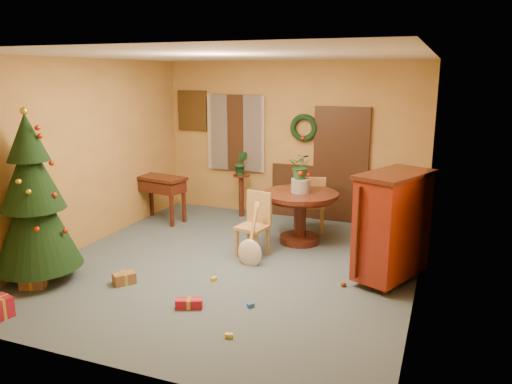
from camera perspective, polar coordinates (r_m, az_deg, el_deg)
The scene contains 20 objects.
room_envelope at distance 9.32m, azimuth 5.19°, elevation 3.76°, with size 5.50×5.50×5.50m.
dining_table at distance 7.99m, azimuth 5.07°, elevation -1.79°, with size 1.21×1.21×0.83m.
urn at distance 7.91m, azimuth 5.12°, elevation 0.72°, with size 0.30×0.30×0.22m, color slate.
centerpiece_plant at distance 7.84m, azimuth 5.17°, elevation 2.97°, with size 0.37×0.32×0.41m, color #1E4C23.
chair_near at distance 7.45m, azimuth -0.10°, elevation -3.41°, with size 0.48×0.48×0.96m.
chair_far at distance 8.58m, azimuth 6.47°, elevation -1.13°, with size 0.53×0.53×0.98m.
guitar at distance 7.07m, azimuth -0.71°, elevation -5.06°, with size 0.37×0.17×0.86m, color beige, non-canonical shape.
plant_stand at distance 9.46m, azimuth -1.69°, elevation 0.17°, with size 0.31×0.31×0.81m.
stand_plant at distance 9.35m, azimuth -1.71°, elevation 3.33°, with size 0.25×0.20×0.45m, color #19471E.
christmas_tree at distance 6.98m, azimuth -24.09°, elevation -0.98°, with size 1.10×1.10×2.27m.
writing_desk at distance 9.28m, azimuth -10.87°, elevation 0.49°, with size 1.01×0.63×0.84m.
sideboard at distance 6.68m, azimuth 15.33°, elevation -3.53°, with size 1.00×1.28×1.46m.
gift_a at distance 7.07m, azimuth -24.10°, elevation -9.33°, with size 0.36×0.33×0.16m.
gift_c at distance 6.81m, azimuth -14.83°, elevation -9.49°, with size 0.32×0.33×0.15m.
gift_d at distance 6.02m, azimuth -7.66°, elevation -12.50°, with size 0.33×0.23×0.11m.
toy_a at distance 5.99m, azimuth -0.61°, elevation -12.82°, with size 0.08×0.05×0.05m, color #295FB4.
toy_b at distance 6.62m, azimuth 10.02°, elevation -10.33°, with size 0.06×0.06×0.06m, color green.
toy_c at distance 6.71m, azimuth -4.83°, elevation -9.89°, with size 0.08×0.05×0.05m, color gold.
toy_d at distance 6.61m, azimuth 9.92°, elevation -10.38°, with size 0.06×0.06×0.06m, color #AA240B.
toy_e at distance 5.38m, azimuth -3.11°, elevation -16.08°, with size 0.08×0.05×0.05m, color gold.
Camera 1 is at (2.74, -6.13, 2.68)m, focal length 35.00 mm.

